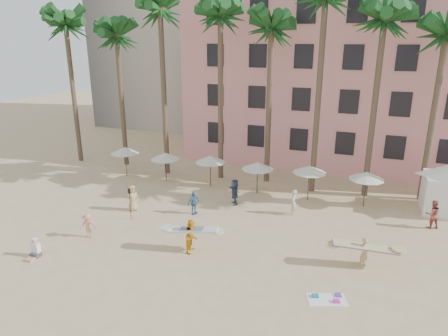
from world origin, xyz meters
TOP-DOWN VIEW (x-y plane):
  - ground at (0.00, 0.00)m, footprint 120.00×120.00m
  - pink_hotel at (7.00, 26.00)m, footprint 35.00×14.00m
  - palm_row at (0.51, 15.00)m, footprint 44.40×5.40m
  - umbrella_row at (-3.00, 12.50)m, footprint 22.50×2.70m
  - cabana at (12.36, 13.62)m, footprint 4.50×4.50m
  - beach_towel at (5.80, 0.52)m, footprint 2.03×1.53m
  - carrier_yellow at (7.25, 4.08)m, footprint 3.46×1.44m
  - carrier_white at (-2.02, 2.42)m, footprint 3.02×1.34m
  - beachgoers at (-1.26, 7.80)m, footprint 20.98×9.68m
  - paddle at (-7.67, 4.87)m, footprint 0.18×0.04m
  - seated_man at (-9.98, -1.21)m, footprint 0.49×0.85m

SIDE VIEW (x-z plane):
  - ground at x=0.00m, z-range 0.00..0.00m
  - beach_towel at x=5.80m, z-range -0.04..0.10m
  - seated_man at x=-9.98m, z-range -0.17..0.93m
  - beachgoers at x=-1.26m, z-range -0.05..1.87m
  - carrier_yellow at x=7.25m, z-range 0.13..1.81m
  - carrier_white at x=-2.02m, z-range 0.05..2.00m
  - paddle at x=-7.67m, z-range 0.30..2.52m
  - cabana at x=12.36m, z-range 0.32..3.82m
  - umbrella_row at x=-3.00m, z-range 0.97..3.69m
  - pink_hotel at x=7.00m, z-range 0.00..16.00m
  - palm_row at x=0.51m, z-range 4.82..21.12m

